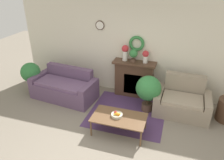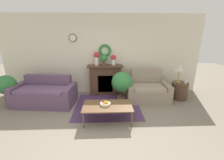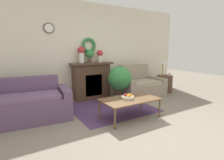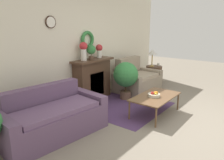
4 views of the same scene
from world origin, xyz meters
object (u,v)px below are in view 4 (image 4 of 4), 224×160
at_px(couch_left, 53,118).
at_px(vase_on_mantel_right, 99,50).
at_px(fireplace, 92,79).
at_px(table_lamp, 152,53).
at_px(coffee_table, 155,97).
at_px(potted_plant_floor_by_loveseat, 126,76).
at_px(potted_plant_on_mantel, 91,50).
at_px(fruit_bowl, 154,95).
at_px(mug, 158,65).
at_px(vase_on_mantel_left, 84,50).
at_px(side_table_by_loveseat, 154,74).
at_px(loveseat_right, 137,80).

xyz_separation_m(couch_left, vase_on_mantel_right, (2.12, 0.74, 0.93)).
xyz_separation_m(fireplace, table_lamp, (2.37, -0.45, 0.47)).
height_order(coffee_table, table_lamp, table_lamp).
bearing_deg(vase_on_mantel_right, potted_plant_floor_by_loveseat, -71.01).
bearing_deg(potted_plant_floor_by_loveseat, potted_plant_on_mantel, 130.28).
relative_size(coffee_table, fruit_bowl, 4.66).
bearing_deg(potted_plant_floor_by_loveseat, table_lamp, 6.81).
height_order(coffee_table, fruit_bowl, fruit_bowl).
distance_m(potted_plant_on_mantel, potted_plant_floor_by_loveseat, 1.08).
xyz_separation_m(table_lamp, mug, (0.18, -0.14, -0.40)).
distance_m(vase_on_mantel_right, potted_plant_floor_by_loveseat, 0.95).
height_order(vase_on_mantel_left, potted_plant_floor_by_loveseat, vase_on_mantel_left).
relative_size(mug, vase_on_mantel_left, 0.20).
bearing_deg(potted_plant_floor_by_loveseat, fireplace, 127.47).
bearing_deg(potted_plant_on_mantel, fireplace, 18.82).
height_order(fireplace, vase_on_mantel_right, vase_on_mantel_right).
height_order(couch_left, side_table_by_loveseat, couch_left).
bearing_deg(side_table_by_loveseat, fruit_bowl, -153.06).
relative_size(vase_on_mantel_left, potted_plant_on_mantel, 1.23).
bearing_deg(potted_plant_floor_by_loveseat, fruit_bowl, -115.47).
distance_m(fruit_bowl, mug, 2.79).
bearing_deg(vase_on_mantel_left, coffee_table, -78.94).
relative_size(mug, potted_plant_on_mantel, 0.25).
bearing_deg(table_lamp, potted_plant_on_mantel, 169.75).
bearing_deg(mug, fireplace, 166.92).
distance_m(fireplace, vase_on_mantel_left, 0.82).
xyz_separation_m(loveseat_right, mug, (1.19, -0.10, 0.29)).
xyz_separation_m(loveseat_right, fruit_bowl, (-1.36, -1.24, 0.15)).
height_order(mug, potted_plant_on_mantel, potted_plant_on_mantel).
bearing_deg(vase_on_mantel_left, fireplace, -1.14).
bearing_deg(fruit_bowl, potted_plant_on_mantel, 91.69).
xyz_separation_m(coffee_table, vase_on_mantel_left, (-0.34, 1.75, 0.92)).
relative_size(fireplace, potted_plant_on_mantel, 3.32).
bearing_deg(loveseat_right, side_table_by_loveseat, 1.28).
bearing_deg(mug, fruit_bowl, -155.80).
relative_size(fireplace, vase_on_mantel_left, 2.69).
height_order(coffee_table, side_table_by_loveseat, side_table_by_loveseat).
distance_m(coffee_table, side_table_by_loveseat, 2.68).
xyz_separation_m(vase_on_mantel_left, vase_on_mantel_right, (0.56, 0.00, -0.06)).
relative_size(coffee_table, table_lamp, 2.16).
distance_m(couch_left, potted_plant_on_mantel, 2.15).
relative_size(side_table_by_loveseat, mug, 6.28).
relative_size(fruit_bowl, potted_plant_on_mantel, 0.71).
relative_size(table_lamp, mug, 6.20).
relative_size(vase_on_mantel_right, potted_plant_on_mantel, 0.96).
height_order(table_lamp, potted_plant_floor_by_loveseat, table_lamp).
bearing_deg(fruit_bowl, loveseat_right, 42.57).
height_order(side_table_by_loveseat, mug, mug).
xyz_separation_m(side_table_by_loveseat, mug, (0.12, -0.09, 0.32)).
bearing_deg(fireplace, side_table_by_loveseat, -11.65).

